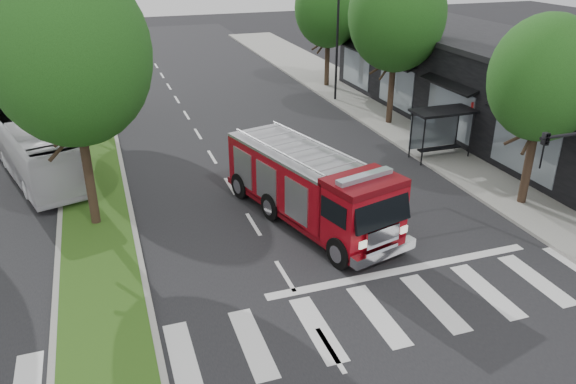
% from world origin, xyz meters
% --- Properties ---
extents(ground, '(140.00, 140.00, 0.00)m').
position_xyz_m(ground, '(0.00, 0.00, 0.00)').
color(ground, black).
rests_on(ground, ground).
extents(sidewalk_right, '(5.00, 80.00, 0.15)m').
position_xyz_m(sidewalk_right, '(12.50, 10.00, 0.07)').
color(sidewalk_right, gray).
rests_on(sidewalk_right, ground).
extents(median, '(3.00, 50.00, 0.15)m').
position_xyz_m(median, '(-6.00, 18.00, 0.08)').
color(median, gray).
rests_on(median, ground).
extents(storefront_row, '(8.00, 30.00, 5.00)m').
position_xyz_m(storefront_row, '(17.00, 10.00, 2.50)').
color(storefront_row, black).
rests_on(storefront_row, ground).
extents(bus_shelter, '(3.20, 1.60, 2.61)m').
position_xyz_m(bus_shelter, '(11.20, 8.15, 2.04)').
color(bus_shelter, black).
rests_on(bus_shelter, ground).
extents(tree_right_near, '(4.40, 4.40, 8.05)m').
position_xyz_m(tree_right_near, '(11.50, 2.00, 5.51)').
color(tree_right_near, black).
rests_on(tree_right_near, ground).
extents(tree_right_mid, '(5.60, 5.60, 9.72)m').
position_xyz_m(tree_right_mid, '(11.50, 14.00, 6.49)').
color(tree_right_mid, black).
rests_on(tree_right_mid, ground).
extents(tree_right_far, '(5.00, 5.00, 8.73)m').
position_xyz_m(tree_right_far, '(11.50, 24.00, 5.84)').
color(tree_right_far, black).
rests_on(tree_right_far, ground).
extents(tree_median_near, '(5.80, 5.80, 10.16)m').
position_xyz_m(tree_median_near, '(-6.00, 6.00, 6.81)').
color(tree_median_near, black).
rests_on(tree_median_near, ground).
extents(tree_median_far, '(5.60, 5.60, 9.72)m').
position_xyz_m(tree_median_far, '(-6.00, 20.00, 6.49)').
color(tree_median_far, black).
rests_on(tree_median_far, ground).
extents(streetlight_right_far, '(2.11, 0.20, 8.00)m').
position_xyz_m(streetlight_right_far, '(10.35, 20.00, 4.48)').
color(streetlight_right_far, black).
rests_on(streetlight_right_far, ground).
extents(fire_engine, '(4.96, 9.48, 3.15)m').
position_xyz_m(fire_engine, '(2.27, 3.64, 1.51)').
color(fire_engine, '#57040A').
rests_on(fire_engine, ground).
extents(city_bus, '(5.06, 10.17, 2.76)m').
position_xyz_m(city_bus, '(-8.53, 12.40, 1.38)').
color(city_bus, silver).
rests_on(city_bus, ground).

